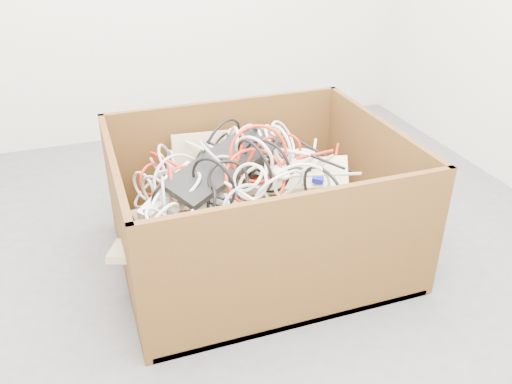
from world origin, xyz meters
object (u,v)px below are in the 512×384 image
object	(u,v)px
power_strip_right	(230,206)
vga_plug	(318,179)
power_strip_left	(170,191)
cardboard_box	(254,228)

from	to	relation	value
power_strip_right	vga_plug	bearing A→B (deg)	52.80
power_strip_left	power_strip_right	world-z (taller)	power_strip_left
vga_plug	power_strip_left	bearing A→B (deg)	-160.69
cardboard_box	power_strip_right	size ratio (longest dim) A/B	3.53
power_strip_right	cardboard_box	bearing A→B (deg)	87.08
power_strip_right	vga_plug	world-z (taller)	power_strip_right
cardboard_box	vga_plug	bearing A→B (deg)	-16.12
power_strip_left	vga_plug	bearing A→B (deg)	-47.24
vga_plug	cardboard_box	bearing A→B (deg)	-168.47
power_strip_left	vga_plug	world-z (taller)	power_strip_left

